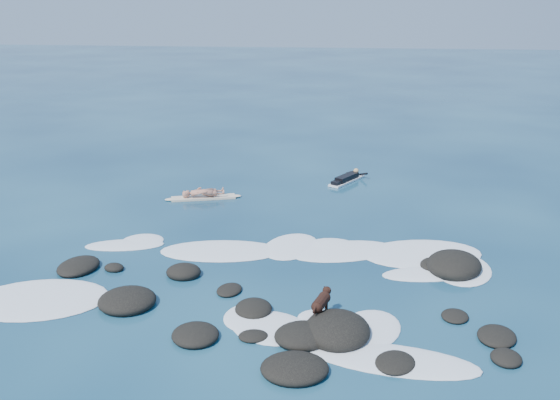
# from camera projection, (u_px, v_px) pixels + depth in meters

# --- Properties ---
(ground) EXTENTS (160.00, 160.00, 0.00)m
(ground) POSITION_uv_depth(u_px,v_px,m) (224.00, 275.00, 16.97)
(ground) COLOR #0A2642
(ground) RESTS_ON ground
(reef_rocks) EXTENTS (14.47, 7.21, 0.64)m
(reef_rocks) POSITION_uv_depth(u_px,v_px,m) (283.00, 303.00, 15.19)
(reef_rocks) COLOR black
(reef_rocks) RESTS_ON ground
(breaking_foam) EXTENTS (13.73, 8.16, 0.12)m
(breaking_foam) POSITION_uv_depth(u_px,v_px,m) (290.00, 275.00, 16.95)
(breaking_foam) COLOR white
(breaking_foam) RESTS_ON ground
(standing_surfer_rig) EXTENTS (2.82, 1.16, 1.63)m
(standing_surfer_rig) POSITION_uv_depth(u_px,v_px,m) (203.00, 182.00, 23.18)
(standing_surfer_rig) COLOR beige
(standing_surfer_rig) RESTS_ON ground
(paddling_surfer_rig) EXTENTS (1.59, 2.19, 0.41)m
(paddling_surfer_rig) POSITION_uv_depth(u_px,v_px,m) (347.00, 178.00, 25.50)
(paddling_surfer_rig) COLOR white
(paddling_surfer_rig) RESTS_ON ground
(dog) EXTENTS (0.48, 1.12, 0.72)m
(dog) POSITION_uv_depth(u_px,v_px,m) (322.00, 301.00, 14.48)
(dog) COLOR black
(dog) RESTS_ON ground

